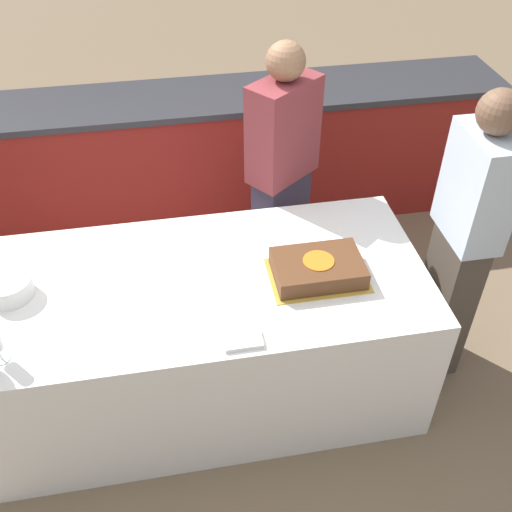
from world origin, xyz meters
TOP-DOWN VIEW (x-y plane):
  - ground_plane at (0.00, 0.00)m, footprint 14.00×14.00m
  - back_counter at (0.00, 1.56)m, footprint 4.40×0.58m
  - dining_table at (0.00, 0.00)m, footprint 2.09×0.96m
  - cake at (0.54, -0.07)m, footprint 0.44×0.31m
  - plate_stack at (-0.81, 0.05)m, footprint 0.21×0.21m
  - side_plate_near_cake at (0.53, 0.20)m, footprint 0.18×0.18m
  - utensil_pile at (0.14, -0.40)m, footprint 0.16×0.10m
  - person_cutting_cake at (0.54, 0.70)m, footprint 0.43×0.39m
  - person_seated_right at (1.27, 0.00)m, footprint 0.20×0.36m

SIDE VIEW (x-z plane):
  - ground_plane at x=0.00m, z-range 0.00..0.00m
  - dining_table at x=0.00m, z-range 0.00..0.77m
  - back_counter at x=0.00m, z-range 0.00..0.92m
  - side_plate_near_cake at x=0.53m, z-range 0.77..0.78m
  - utensil_pile at x=0.14m, z-range 0.77..0.79m
  - person_cutting_cake at x=0.54m, z-range 0.02..1.58m
  - cake at x=0.54m, z-range 0.77..0.86m
  - plate_stack at x=-0.81m, z-range 0.77..0.86m
  - person_seated_right at x=1.27m, z-range 0.03..1.61m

